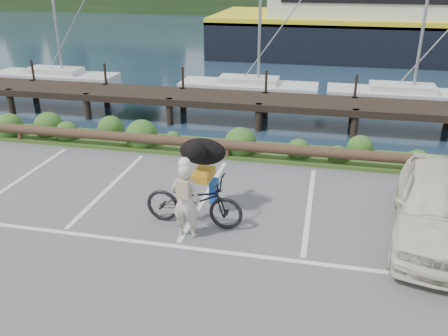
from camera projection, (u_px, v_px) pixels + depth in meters
The scene contains 8 objects.
ground at pixel (182, 237), 10.19m from camera, with size 72.00×72.00×0.00m, color #525254.
harbor_backdrop at pixel (321, 1), 80.60m from camera, with size 170.00×160.00×30.00m.
vegetation_strip at pixel (232, 149), 14.93m from camera, with size 34.00×1.60×0.10m, color #3D5B21.
log_rail at pixel (227, 159), 14.32m from camera, with size 32.00×0.30×0.60m, color #443021, non-canonical shape.
bicycle at pixel (194, 201), 10.47m from camera, with size 0.78×2.23×1.17m, color black.
cyclist at pixel (186, 201), 9.91m from camera, with size 0.61×0.40×1.68m, color beige.
dog at pixel (203, 152), 10.75m from camera, with size 1.08×0.53×0.62m, color black.
parked_car at pixel (440, 206), 9.86m from camera, with size 1.81×4.50×1.53m, color silver.
Camera 1 is at (2.79, -8.39, 5.35)m, focal length 38.00 mm.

